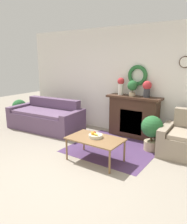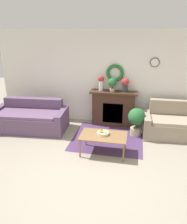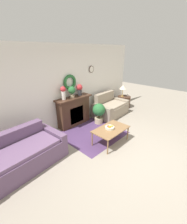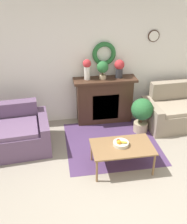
{
  "view_description": "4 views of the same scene",
  "coord_description": "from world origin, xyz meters",
  "px_view_note": "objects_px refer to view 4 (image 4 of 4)",
  "views": [
    {
      "loc": [
        2.28,
        -2.32,
        1.89
      ],
      "look_at": [
        -0.22,
        1.32,
        0.83
      ],
      "focal_mm": 35.0,
      "sensor_mm": 36.0,
      "label": 1
    },
    {
      "loc": [
        0.78,
        -3.45,
        2.66
      ],
      "look_at": [
        -0.21,
        1.37,
        0.8
      ],
      "focal_mm": 35.0,
      "sensor_mm": 36.0,
      "label": 2
    },
    {
      "loc": [
        -2.91,
        -1.31,
        2.51
      ],
      "look_at": [
        0.23,
        1.68,
        0.7
      ],
      "focal_mm": 24.0,
      "sensor_mm": 36.0,
      "label": 3
    },
    {
      "loc": [
        -0.93,
        -2.57,
        3.03
      ],
      "look_at": [
        -0.26,
        1.6,
        0.75
      ],
      "focal_mm": 42.0,
      "sensor_mm": 36.0,
      "label": 4
    }
  ],
  "objects_px": {
    "coffee_table": "(122,148)",
    "potted_plant_floor_by_loveseat": "(142,112)",
    "fruit_bowl": "(121,143)",
    "potted_plant_on_mantel": "(103,68)",
    "vase_on_mantel_left": "(87,68)",
    "fireplace": "(104,100)",
    "loveseat_right": "(178,111)",
    "vase_on_mantel_right": "(119,67)"
  },
  "relations": [
    {
      "from": "fireplace",
      "to": "vase_on_mantel_right",
      "type": "xyz_separation_m",
      "value": [
        0.3,
        0.01,
        0.73
      ]
    },
    {
      "from": "loveseat_right",
      "to": "vase_on_mantel_right",
      "type": "height_order",
      "value": "vase_on_mantel_right"
    },
    {
      "from": "fruit_bowl",
      "to": "potted_plant_floor_by_loveseat",
      "type": "xyz_separation_m",
      "value": [
        0.73,
        1.05,
        -0.04
      ]
    },
    {
      "from": "vase_on_mantel_right",
      "to": "loveseat_right",
      "type": "bearing_deg",
      "value": -17.83
    },
    {
      "from": "fireplace",
      "to": "vase_on_mantel_left",
      "type": "height_order",
      "value": "vase_on_mantel_left"
    },
    {
      "from": "coffee_table",
      "to": "vase_on_mantel_right",
      "type": "height_order",
      "value": "vase_on_mantel_right"
    },
    {
      "from": "loveseat_right",
      "to": "vase_on_mantel_left",
      "type": "xyz_separation_m",
      "value": [
        -1.95,
        0.41,
        0.97
      ]
    },
    {
      "from": "coffee_table",
      "to": "vase_on_mantel_left",
      "type": "height_order",
      "value": "vase_on_mantel_left"
    },
    {
      "from": "coffee_table",
      "to": "potted_plant_floor_by_loveseat",
      "type": "xyz_separation_m",
      "value": [
        0.71,
        1.09,
        0.04
      ]
    },
    {
      "from": "loveseat_right",
      "to": "potted_plant_on_mantel",
      "type": "bearing_deg",
      "value": 163.79
    },
    {
      "from": "loveseat_right",
      "to": "potted_plant_floor_by_loveseat",
      "type": "height_order",
      "value": "loveseat_right"
    },
    {
      "from": "fireplace",
      "to": "vase_on_mantel_left",
      "type": "relative_size",
      "value": 3.14
    },
    {
      "from": "fruit_bowl",
      "to": "potted_plant_on_mantel",
      "type": "bearing_deg",
      "value": 90.25
    },
    {
      "from": "fireplace",
      "to": "coffee_table",
      "type": "bearing_deg",
      "value": -90.9
    },
    {
      "from": "coffee_table",
      "to": "potted_plant_on_mantel",
      "type": "xyz_separation_m",
      "value": [
        -0.03,
        1.64,
        0.85
      ]
    },
    {
      "from": "potted_plant_on_mantel",
      "to": "loveseat_right",
      "type": "bearing_deg",
      "value": -13.4
    },
    {
      "from": "vase_on_mantel_left",
      "to": "vase_on_mantel_right",
      "type": "height_order",
      "value": "vase_on_mantel_left"
    },
    {
      "from": "potted_plant_floor_by_loveseat",
      "to": "coffee_table",
      "type": "bearing_deg",
      "value": -123.0
    },
    {
      "from": "fireplace",
      "to": "fruit_bowl",
      "type": "bearing_deg",
      "value": -91.67
    },
    {
      "from": "fireplace",
      "to": "loveseat_right",
      "type": "xyz_separation_m",
      "value": [
        1.57,
        -0.4,
        -0.21
      ]
    },
    {
      "from": "vase_on_mantel_left",
      "to": "vase_on_mantel_right",
      "type": "bearing_deg",
      "value": 0.0
    },
    {
      "from": "fireplace",
      "to": "potted_plant_floor_by_loveseat",
      "type": "xyz_separation_m",
      "value": [
        0.68,
        -0.57,
        -0.06
      ]
    },
    {
      "from": "fruit_bowl",
      "to": "vase_on_mantel_right",
      "type": "relative_size",
      "value": 0.69
    },
    {
      "from": "fruit_bowl",
      "to": "vase_on_mantel_right",
      "type": "bearing_deg",
      "value": 77.83
    },
    {
      "from": "potted_plant_on_mantel",
      "to": "fruit_bowl",
      "type": "bearing_deg",
      "value": -89.75
    },
    {
      "from": "vase_on_mantel_left",
      "to": "potted_plant_floor_by_loveseat",
      "type": "height_order",
      "value": "vase_on_mantel_left"
    },
    {
      "from": "vase_on_mantel_left",
      "to": "potted_plant_on_mantel",
      "type": "relative_size",
      "value": 1.13
    },
    {
      "from": "vase_on_mantel_left",
      "to": "fireplace",
      "type": "bearing_deg",
      "value": -0.85
    },
    {
      "from": "fruit_bowl",
      "to": "potted_plant_on_mantel",
      "type": "xyz_separation_m",
      "value": [
        -0.01,
        1.61,
        0.77
      ]
    },
    {
      "from": "coffee_table",
      "to": "fruit_bowl",
      "type": "xyz_separation_m",
      "value": [
        -0.02,
        0.03,
        0.08
      ]
    },
    {
      "from": "vase_on_mantel_right",
      "to": "vase_on_mantel_left",
      "type": "bearing_deg",
      "value": 180.0
    },
    {
      "from": "fireplace",
      "to": "fruit_bowl",
      "type": "distance_m",
      "value": 1.63
    },
    {
      "from": "loveseat_right",
      "to": "coffee_table",
      "type": "xyz_separation_m",
      "value": [
        -1.6,
        -1.26,
        0.1
      ]
    },
    {
      "from": "coffee_table",
      "to": "potted_plant_on_mantel",
      "type": "bearing_deg",
      "value": 91.0
    },
    {
      "from": "fruit_bowl",
      "to": "loveseat_right",
      "type": "bearing_deg",
      "value": 37.15
    },
    {
      "from": "fruit_bowl",
      "to": "potted_plant_on_mantel",
      "type": "distance_m",
      "value": 1.79
    },
    {
      "from": "vase_on_mantel_right",
      "to": "potted_plant_on_mantel",
      "type": "distance_m",
      "value": 0.36
    },
    {
      "from": "loveseat_right",
      "to": "fruit_bowl",
      "type": "distance_m",
      "value": 2.04
    },
    {
      "from": "coffee_table",
      "to": "potted_plant_floor_by_loveseat",
      "type": "bearing_deg",
      "value": 57.0
    },
    {
      "from": "loveseat_right",
      "to": "potted_plant_floor_by_loveseat",
      "type": "xyz_separation_m",
      "value": [
        -0.89,
        -0.17,
        0.15
      ]
    },
    {
      "from": "coffee_table",
      "to": "potted_plant_floor_by_loveseat",
      "type": "distance_m",
      "value": 1.3
    },
    {
      "from": "fireplace",
      "to": "fruit_bowl",
      "type": "xyz_separation_m",
      "value": [
        -0.05,
        -1.63,
        -0.03
      ]
    }
  ]
}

